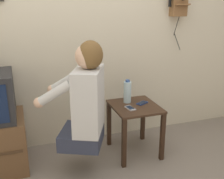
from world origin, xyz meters
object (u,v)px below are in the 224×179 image
Objects in this scene: cell_phone_spare at (142,103)px; wall_phone_antique at (179,0)px; cell_phone_held at (130,108)px; person at (86,99)px; water_bottle at (127,92)px.

wall_phone_antique is at bearing 94.76° from cell_phone_spare.
wall_phone_antique is 1.20m from cell_phone_spare.
wall_phone_antique reaches higher than cell_phone_held.
person is 7.15× the size of cell_phone_held.
wall_phone_antique is at bearing 23.57° from cell_phone_held.
cell_phone_held is (-0.74, -0.46, -0.99)m from wall_phone_antique.
cell_phone_held is at bearing -148.26° from wall_phone_antique.
wall_phone_antique reaches higher than water_bottle.
cell_phone_spare is at bearing -47.39° from person.
cell_phone_spare is 0.19m from water_bottle.
wall_phone_antique is (1.21, 0.57, 0.80)m from person.
water_bottle reaches higher than cell_phone_spare.
person is 0.59m from water_bottle.
person is at bearing -174.17° from cell_phone_held.
person is 0.69m from cell_phone_spare.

